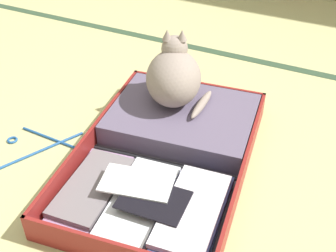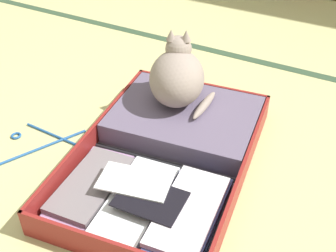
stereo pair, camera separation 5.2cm
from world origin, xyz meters
name	(u,v)px [view 2 (the right image)]	position (x,y,z in m)	size (l,w,h in m)	color
ground_plane	(115,200)	(0.00, 0.00, 0.00)	(10.00, 10.00, 0.00)	#BEBA7B
tatami_border	(235,56)	(0.00, 1.12, 0.00)	(4.80, 0.05, 0.00)	#314832
open_suitcase	(172,148)	(0.07, 0.28, 0.04)	(0.67, 0.95, 0.10)	maroon
black_cat	(178,76)	(-0.02, 0.50, 0.21)	(0.30, 0.33, 0.28)	gray
clothes_hanger	(24,147)	(-0.45, 0.06, 0.01)	(0.33, 0.43, 0.01)	#215599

